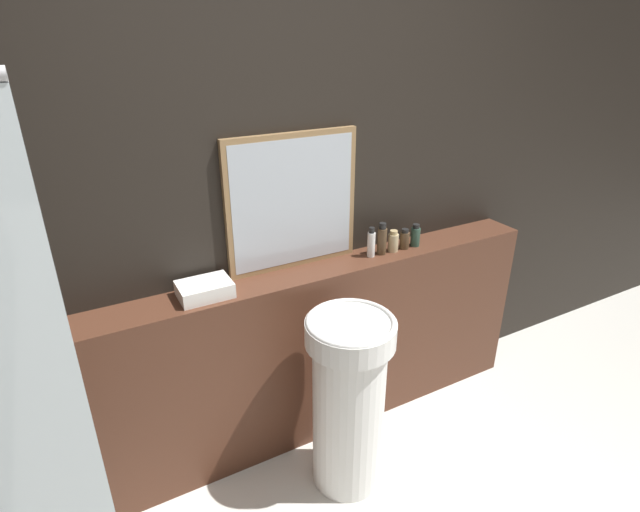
{
  "coord_description": "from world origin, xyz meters",
  "views": [
    {
      "loc": [
        -0.9,
        -0.46,
        2.03
      ],
      "look_at": [
        0.08,
        1.33,
        1.09
      ],
      "focal_mm": 28.0,
      "sensor_mm": 36.0,
      "label": 1
    }
  ],
  "objects_px": {
    "mirror": "(293,203)",
    "body_wash_bottle": "(405,239)",
    "conditioner_bottle": "(382,240)",
    "pedestal_sink": "(349,399)",
    "towel_stack": "(205,289)",
    "shampoo_bottle": "(371,243)",
    "hand_soap_bottle": "(415,236)",
    "lotion_bottle": "(393,242)"
  },
  "relations": [
    {
      "from": "towel_stack",
      "to": "shampoo_bottle",
      "type": "relative_size",
      "value": 1.44
    },
    {
      "from": "towel_stack",
      "to": "conditioner_bottle",
      "type": "distance_m",
      "value": 0.93
    },
    {
      "from": "body_wash_bottle",
      "to": "hand_soap_bottle",
      "type": "relative_size",
      "value": 0.89
    },
    {
      "from": "pedestal_sink",
      "to": "hand_soap_bottle",
      "type": "xyz_separation_m",
      "value": [
        0.63,
        0.38,
        0.54
      ]
    },
    {
      "from": "mirror",
      "to": "conditioner_bottle",
      "type": "height_order",
      "value": "mirror"
    },
    {
      "from": "towel_stack",
      "to": "body_wash_bottle",
      "type": "distance_m",
      "value": 1.07
    },
    {
      "from": "towel_stack",
      "to": "mirror",
      "type": "bearing_deg",
      "value": 10.87
    },
    {
      "from": "mirror",
      "to": "shampoo_bottle",
      "type": "distance_m",
      "value": 0.47
    },
    {
      "from": "body_wash_bottle",
      "to": "towel_stack",
      "type": "bearing_deg",
      "value": -180.0
    },
    {
      "from": "shampoo_bottle",
      "to": "hand_soap_bottle",
      "type": "xyz_separation_m",
      "value": [
        0.28,
        0.0,
        -0.02
      ]
    },
    {
      "from": "towel_stack",
      "to": "body_wash_bottle",
      "type": "xyz_separation_m",
      "value": [
        1.07,
        0.0,
        0.02
      ]
    },
    {
      "from": "shampoo_bottle",
      "to": "body_wash_bottle",
      "type": "relative_size",
      "value": 1.44
    },
    {
      "from": "towel_stack",
      "to": "conditioner_bottle",
      "type": "relative_size",
      "value": 1.34
    },
    {
      "from": "body_wash_bottle",
      "to": "hand_soap_bottle",
      "type": "xyz_separation_m",
      "value": [
        0.07,
        -0.0,
        0.01
      ]
    },
    {
      "from": "body_wash_bottle",
      "to": "hand_soap_bottle",
      "type": "height_order",
      "value": "hand_soap_bottle"
    },
    {
      "from": "pedestal_sink",
      "to": "towel_stack",
      "type": "distance_m",
      "value": 0.82
    },
    {
      "from": "conditioner_bottle",
      "to": "towel_stack",
      "type": "bearing_deg",
      "value": 180.0
    },
    {
      "from": "shampoo_bottle",
      "to": "lotion_bottle",
      "type": "xyz_separation_m",
      "value": [
        0.14,
        0.0,
        -0.02
      ]
    },
    {
      "from": "mirror",
      "to": "lotion_bottle",
      "type": "distance_m",
      "value": 0.6
    },
    {
      "from": "towel_stack",
      "to": "conditioner_bottle",
      "type": "xyz_separation_m",
      "value": [
        0.92,
        0.0,
        0.04
      ]
    },
    {
      "from": "lotion_bottle",
      "to": "body_wash_bottle",
      "type": "distance_m",
      "value": 0.07
    },
    {
      "from": "pedestal_sink",
      "to": "hand_soap_bottle",
      "type": "distance_m",
      "value": 0.92
    },
    {
      "from": "pedestal_sink",
      "to": "body_wash_bottle",
      "type": "distance_m",
      "value": 0.87
    },
    {
      "from": "conditioner_bottle",
      "to": "lotion_bottle",
      "type": "bearing_deg",
      "value": 0.0
    },
    {
      "from": "conditioner_bottle",
      "to": "lotion_bottle",
      "type": "height_order",
      "value": "conditioner_bottle"
    },
    {
      "from": "towel_stack",
      "to": "lotion_bottle",
      "type": "bearing_deg",
      "value": 0.0
    },
    {
      "from": "pedestal_sink",
      "to": "towel_stack",
      "type": "xyz_separation_m",
      "value": [
        -0.51,
        0.38,
        0.52
      ]
    },
    {
      "from": "body_wash_bottle",
      "to": "conditioner_bottle",
      "type": "bearing_deg",
      "value": -180.0
    },
    {
      "from": "mirror",
      "to": "body_wash_bottle",
      "type": "height_order",
      "value": "mirror"
    },
    {
      "from": "towel_stack",
      "to": "lotion_bottle",
      "type": "xyz_separation_m",
      "value": [
        1.0,
        0.0,
        0.02
      ]
    },
    {
      "from": "lotion_bottle",
      "to": "body_wash_bottle",
      "type": "relative_size",
      "value": 1.05
    },
    {
      "from": "mirror",
      "to": "lotion_bottle",
      "type": "height_order",
      "value": "mirror"
    },
    {
      "from": "pedestal_sink",
      "to": "lotion_bottle",
      "type": "xyz_separation_m",
      "value": [
        0.49,
        0.38,
        0.54
      ]
    },
    {
      "from": "shampoo_bottle",
      "to": "hand_soap_bottle",
      "type": "relative_size",
      "value": 1.29
    },
    {
      "from": "mirror",
      "to": "lotion_bottle",
      "type": "relative_size",
      "value": 5.76
    },
    {
      "from": "pedestal_sink",
      "to": "conditioner_bottle",
      "type": "distance_m",
      "value": 0.8
    },
    {
      "from": "pedestal_sink",
      "to": "conditioner_bottle",
      "type": "bearing_deg",
      "value": 42.46
    },
    {
      "from": "towel_stack",
      "to": "hand_soap_bottle",
      "type": "height_order",
      "value": "hand_soap_bottle"
    },
    {
      "from": "lotion_bottle",
      "to": "shampoo_bottle",
      "type": "bearing_deg",
      "value": 180.0
    },
    {
      "from": "pedestal_sink",
      "to": "body_wash_bottle",
      "type": "xyz_separation_m",
      "value": [
        0.56,
        0.38,
        0.54
      ]
    },
    {
      "from": "lotion_bottle",
      "to": "hand_soap_bottle",
      "type": "relative_size",
      "value": 0.94
    },
    {
      "from": "body_wash_bottle",
      "to": "mirror",
      "type": "bearing_deg",
      "value": 171.35
    }
  ]
}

